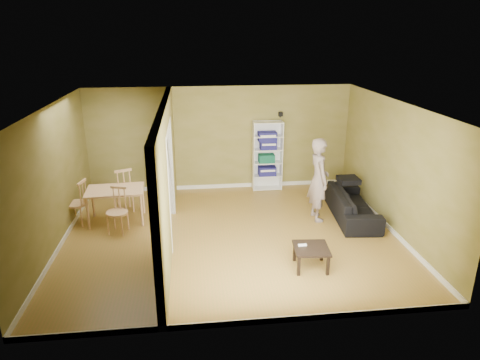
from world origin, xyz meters
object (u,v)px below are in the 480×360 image
at_px(person, 319,173).
at_px(chair_near, 117,211).
at_px(chair_left, 76,202).
at_px(dining_table, 115,193).
at_px(coffee_table, 311,250).
at_px(chair_far, 123,189).
at_px(bookshelf, 267,155).
at_px(sofa, 353,201).

relative_size(person, chair_near, 2.23).
bearing_deg(chair_left, chair_near, 73.60).
xyz_separation_m(dining_table, chair_near, (0.10, -0.56, -0.18)).
height_order(coffee_table, dining_table, dining_table).
bearing_deg(person, chair_far, 74.51).
distance_m(coffee_table, chair_far, 4.55).
bearing_deg(chair_far, coffee_table, 118.13).
bearing_deg(bookshelf, person, -69.21).
relative_size(sofa, bookshelf, 1.15).
distance_m(chair_left, chair_far, 1.05).
xyz_separation_m(bookshelf, chair_near, (-3.41, -2.20, -0.41)).
height_order(dining_table, chair_far, chair_far).
bearing_deg(chair_near, person, 19.12).
height_order(bookshelf, dining_table, bookshelf).
relative_size(dining_table, chair_near, 1.24).
bearing_deg(person, chair_near, 89.66).
bearing_deg(chair_left, person, 100.31).
relative_size(sofa, coffee_table, 3.47).
bearing_deg(person, dining_table, 82.01).
height_order(bookshelf, chair_left, bookshelf).
bearing_deg(chair_far, person, 145.14).
distance_m(sofa, chair_far, 5.07).
relative_size(dining_table, chair_far, 1.12).
bearing_deg(bookshelf, chair_left, -158.76).
height_order(chair_near, chair_far, chair_far).
distance_m(person, dining_table, 4.29).
bearing_deg(bookshelf, coffee_table, -88.84).
xyz_separation_m(sofa, chair_left, (-5.84, 0.33, 0.10)).
relative_size(bookshelf, chair_near, 1.86).
distance_m(coffee_table, chair_left, 4.94).
distance_m(bookshelf, coffee_table, 3.99).
distance_m(sofa, coffee_table, 2.43).
xyz_separation_m(coffee_table, chair_far, (-3.52, 2.87, 0.19)).
bearing_deg(dining_table, chair_far, 83.24).
distance_m(dining_table, chair_near, 0.60).
bearing_deg(dining_table, chair_near, -79.62).
height_order(coffee_table, chair_left, chair_left).
xyz_separation_m(person, chair_left, (-5.06, 0.31, -0.56)).
xyz_separation_m(bookshelf, chair_left, (-4.31, -1.67, -0.39)).
bearing_deg(chair_left, coffee_table, 76.38).
bearing_deg(dining_table, sofa, -4.20).
bearing_deg(chair_far, chair_left, 11.98).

